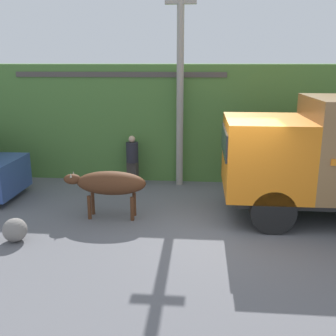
% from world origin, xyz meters
% --- Properties ---
extents(ground_plane, '(60.00, 60.00, 0.00)m').
position_xyz_m(ground_plane, '(0.00, 0.00, 0.00)').
color(ground_plane, slate).
extents(hillside_embankment, '(32.00, 5.66, 3.69)m').
position_xyz_m(hillside_embankment, '(0.00, 6.71, 1.84)').
color(hillside_embankment, '#4C7A38').
rests_on(hillside_embankment, ground_plane).
extents(building_backdrop, '(6.57, 2.70, 3.46)m').
position_xyz_m(building_backdrop, '(-3.07, 5.19, 1.74)').
color(building_backdrop, '#8CC69E').
rests_on(building_backdrop, ground_plane).
extents(brown_cow, '(2.04, 0.59, 1.19)m').
position_xyz_m(brown_cow, '(-2.73, 0.66, 0.88)').
color(brown_cow, '#512D19').
rests_on(brown_cow, ground_plane).
extents(pedestrian_on_hill, '(0.48, 0.48, 1.55)m').
position_xyz_m(pedestrian_on_hill, '(-2.65, 3.45, 0.84)').
color(pedestrian_on_hill, '#38332D').
rests_on(pedestrian_on_hill, ground_plane).
extents(utility_pole, '(0.90, 0.21, 6.12)m').
position_xyz_m(utility_pole, '(-1.18, 3.56, 3.18)').
color(utility_pole, '#9E998E').
rests_on(utility_pole, ground_plane).
extents(roadside_rock, '(0.52, 0.52, 0.52)m').
position_xyz_m(roadside_rock, '(-4.47, -0.86, 0.26)').
color(roadside_rock, gray).
rests_on(roadside_rock, ground_plane).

